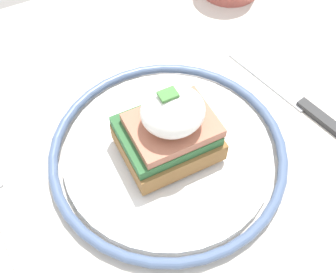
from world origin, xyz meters
TOP-DOWN VIEW (x-y plane):
  - dining_table at (0.00, 0.00)m, footprint 0.84×0.66m
  - plate at (0.04, 0.02)m, footprint 0.24×0.24m
  - sandwich at (0.04, 0.02)m, footprint 0.09×0.07m
  - fork at (-0.13, 0.03)m, footprint 0.02×0.15m
  - knife at (0.20, 0.00)m, footprint 0.06×0.20m

SIDE VIEW (x-z plane):
  - dining_table at x=0.00m, z-range 0.22..0.94m
  - fork at x=-0.13m, z-range 0.72..0.73m
  - knife at x=0.20m, z-range 0.72..0.73m
  - plate at x=0.04m, z-range 0.72..0.74m
  - sandwich at x=0.04m, z-range 0.73..0.81m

